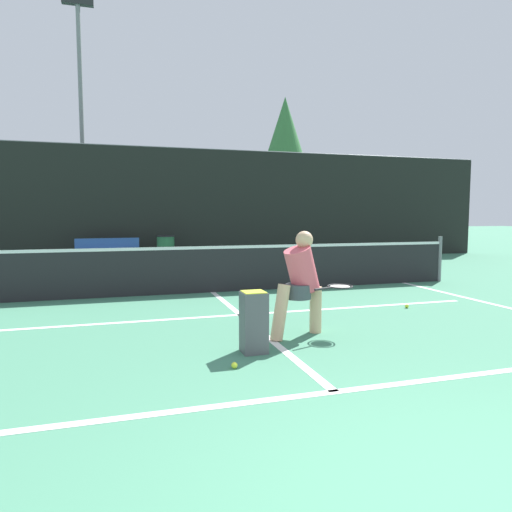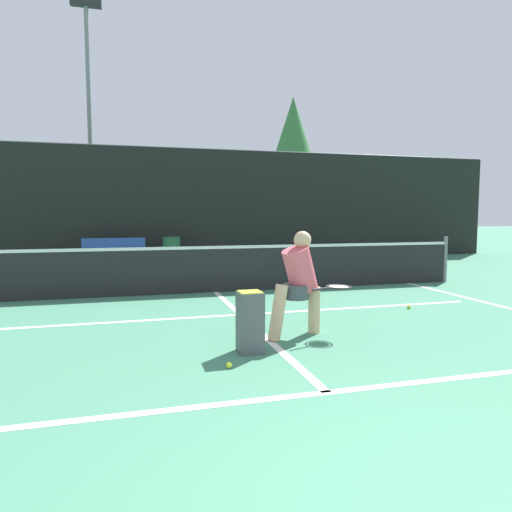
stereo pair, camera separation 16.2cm
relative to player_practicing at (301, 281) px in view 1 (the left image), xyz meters
The scene contains 17 objects.
court_baseline_near 2.05m from the player_practicing, 103.34° to the right, with size 11.00×0.10×0.01m, color white.
court_service_line 1.66m from the player_practicing, 107.32° to the left, with size 8.25×0.10×0.01m, color white.
court_center_mark 1.22m from the player_practicing, 116.75° to the left, with size 0.10×5.50×0.01m, color white.
court_sideline_right 4.22m from the player_practicing, 12.21° to the left, with size 0.10×6.50×0.01m, color white.
net 3.66m from the player_practicing, 96.97° to the left, with size 11.09×0.09×1.07m.
fence_back 10.12m from the player_practicing, 92.53° to the left, with size 24.00×0.06×3.82m.
player_practicing is the anchor object (origin of this frame).
tennis_ball_scattered_1 2.75m from the player_practicing, 25.04° to the left, with size 0.07×0.07×0.07m, color #D1E033.
tennis_ball_scattered_2 1.47m from the player_practicing, 83.26° to the left, with size 0.07×0.07×0.07m, color #D1E033.
tennis_ball_scattered_3 1.67m from the player_practicing, 139.03° to the right, with size 0.07×0.07×0.07m, color #D1E033.
ball_hopper 1.02m from the player_practicing, 147.02° to the right, with size 0.28×0.28×0.71m.
courtside_bench 9.59m from the player_practicing, 105.69° to the left, with size 1.91×0.46×0.86m.
trash_bin 9.34m from the player_practicing, 95.07° to the left, with size 0.58×0.58×0.92m.
parked_car 13.73m from the player_practicing, 106.52° to the left, with size 1.84×4.35×1.48m.
floodlight_mast 14.48m from the player_practicing, 104.90° to the left, with size 1.10×0.24×9.56m.
tree_west 21.42m from the player_practicing, 70.24° to the left, with size 3.10×3.10×8.28m.
building_far 26.81m from the player_practicing, 90.95° to the left, with size 36.00×2.40×5.28m, color #B2ADA3.
Camera 1 is at (-1.82, -1.41, 1.58)m, focal length 32.00 mm.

